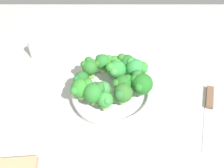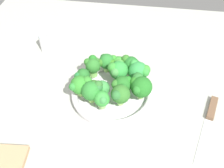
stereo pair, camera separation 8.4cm
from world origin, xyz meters
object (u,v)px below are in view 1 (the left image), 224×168
object	(u,v)px
broccoli_floret_11	(105,99)
knife	(209,108)
broccoli_floret_3	(94,92)
broccoli_floret_7	(103,90)
broccoli_floret_13	(137,69)
broccoli_floret_8	(114,63)
broccoli_floret_6	(116,69)
bowl	(112,94)
broccoli_floret_12	(103,62)
broccoli_floret_0	(141,82)
broccoli_floret_1	(123,93)
broccoli_floret_10	(127,62)
broccoli_floret_9	(81,88)
broccoli_floret_4	(90,67)
broccoli_floret_5	(123,83)
broccoli_floret_2	(81,79)
pepper_shaker	(33,49)

from	to	relation	value
broccoli_floret_11	knife	world-z (taller)	broccoli_floret_11
broccoli_floret_3	knife	xyz separation A→B (cm)	(-0.03, -36.97, -7.75)
broccoli_floret_7	knife	bearing A→B (deg)	-93.63
broccoli_floret_11	broccoli_floret_13	xyz separation A→B (cm)	(12.58, -10.16, 1.12)
broccoli_floret_8	broccoli_floret_6	bearing A→B (deg)	-174.81
bowl	broccoli_floret_12	size ratio (longest dim) A/B	3.83
broccoli_floret_0	broccoli_floret_7	distance (cm)	12.18
broccoli_floret_7	broccoli_floret_1	bearing A→B (deg)	-110.52
broccoli_floret_10	broccoli_floret_13	size ratio (longest dim) A/B	0.90
broccoli_floret_0	broccoli_floret_1	distance (cm)	6.99
broccoli_floret_9	broccoli_floret_7	bearing A→B (deg)	-87.31
broccoli_floret_1	broccoli_floret_3	xyz separation A→B (cm)	(0.18, 8.68, 0.20)
broccoli_floret_8	broccoli_floret_4	bearing A→B (deg)	109.41
broccoli_floret_0	broccoli_floret_12	distance (cm)	16.07
broccoli_floret_3	broccoli_floret_1	bearing A→B (deg)	-91.20
broccoli_floret_5	broccoli_floret_4	bearing A→B (deg)	54.49
broccoli_floret_1	broccoli_floret_12	xyz separation A→B (cm)	(14.41, 6.52, -0.18)
broccoli_floret_5	broccoli_floret_7	xyz separation A→B (cm)	(-1.95, 6.36, -0.83)
broccoli_floret_6	broccoli_floret_12	xyz separation A→B (cm)	(4.33, 4.48, -0.76)
broccoli_floret_1	broccoli_floret_2	world-z (taller)	broccoli_floret_1
broccoli_floret_3	broccoli_floret_8	bearing A→B (deg)	-22.65
broccoli_floret_5	broccoli_floret_6	distance (cm)	6.22
broccoli_floret_9	broccoli_floret_10	xyz separation A→B (cm)	(12.17, -14.68, 0.11)
broccoli_floret_3	broccoli_floret_10	world-z (taller)	broccoli_floret_3
knife	bowl	bearing A→B (deg)	80.80
broccoli_floret_7	broccoli_floret_2	bearing A→B (deg)	57.81
broccoli_floret_8	broccoli_floret_10	world-z (taller)	broccoli_floret_10
broccoli_floret_2	broccoli_floret_11	distance (cm)	11.85
knife	broccoli_floret_6	bearing A→B (deg)	71.87
broccoli_floret_3	broccoli_floret_11	bearing A→B (deg)	-122.86
bowl	broccoli_floret_0	world-z (taller)	broccoli_floret_0
broccoli_floret_4	broccoli_floret_8	distance (cm)	8.88
broccoli_floret_8	broccoli_floret_10	xyz separation A→B (cm)	(-0.83, -4.26, 1.11)
broccoli_floret_12	broccoli_floret_11	bearing A→B (deg)	-175.90
broccoli_floret_2	knife	distance (cm)	42.69
broccoli_floret_6	broccoli_floret_11	size ratio (longest dim) A/B	1.29
broccoli_floret_1	broccoli_floret_8	distance (cm)	15.27
pepper_shaker	broccoli_floret_8	bearing A→B (deg)	-110.57
broccoli_floret_9	broccoli_floret_13	world-z (taller)	broccoli_floret_13
bowl	broccoli_floret_11	xyz separation A→B (cm)	(-7.24, 2.03, 5.51)
broccoli_floret_4	broccoli_floret_11	size ratio (longest dim) A/B	1.14
broccoli_floret_5	broccoli_floret_7	bearing A→B (deg)	107.09
broccoli_floret_2	broccoli_floret_3	bearing A→B (deg)	-144.96
bowl	broccoli_floret_11	distance (cm)	9.33
broccoli_floret_2	broccoli_floret_7	bearing A→B (deg)	-122.19
broccoli_floret_4	broccoli_floret_9	world-z (taller)	broccoli_floret_9
broccoli_floret_12	broccoli_floret_9	bearing A→B (deg)	152.72
broccoli_floret_2	broccoli_floret_9	world-z (taller)	broccoli_floret_9
broccoli_floret_8	knife	distance (cm)	34.80
broccoli_floret_6	broccoli_floret_2	bearing A→B (deg)	106.27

